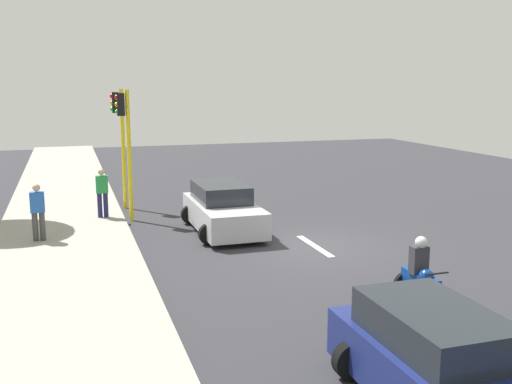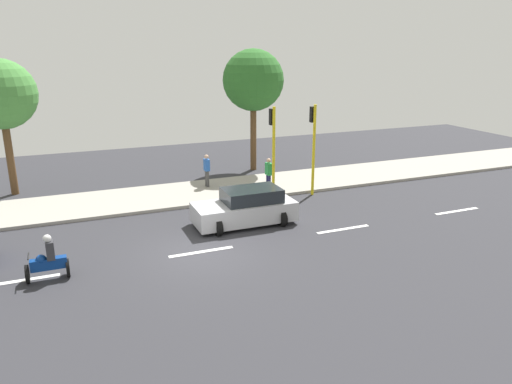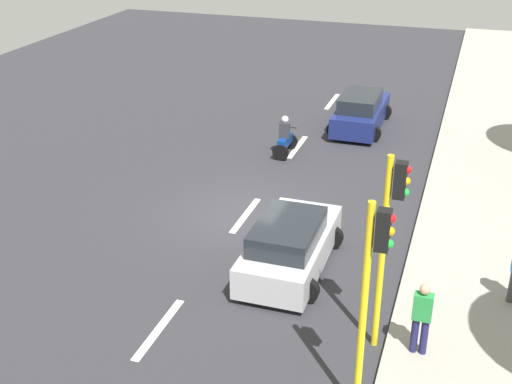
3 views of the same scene
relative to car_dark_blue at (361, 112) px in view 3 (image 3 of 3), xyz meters
name	(u,v)px [view 3 (image 3 of 3)]	position (x,y,z in m)	size (l,w,h in m)	color
ground_plane	(245,217)	(-1.85, -8.84, -0.76)	(40.00, 60.00, 0.10)	#2D2D33
sidewalk	(486,250)	(5.15, -8.84, -0.64)	(4.00, 60.00, 0.15)	#9E998E
lane_stripe_north	(159,329)	(-1.85, -14.84, -0.70)	(0.20, 2.40, 0.01)	white
lane_stripe_mid	(245,215)	(-1.85, -8.84, -0.70)	(0.20, 2.40, 0.01)	white
lane_stripe_south	(297,147)	(-1.85, -2.84, -0.70)	(0.20, 2.40, 0.01)	white
lane_stripe_far_south	(332,101)	(-1.85, 3.16, -0.70)	(0.20, 2.40, 0.01)	white
car_dark_blue	(361,112)	(0.00, 0.00, 0.00)	(2.12, 4.24, 1.52)	navy
car_silver	(290,245)	(0.26, -11.39, 0.00)	(2.23, 4.21, 1.52)	#B7B7BC
motorcycle	(285,139)	(-2.08, -3.73, -0.07)	(0.60, 1.30, 1.53)	black
pedestrian_near_signal	(422,316)	(3.85, -13.99, 0.35)	(0.40, 0.24, 1.69)	#1E1E4C
traffic_light_corner	(371,283)	(3.00, -15.98, 2.22)	(0.49, 0.24, 4.50)	yellow
traffic_light_midblock	(389,228)	(3.00, -13.83, 2.22)	(0.49, 0.24, 4.50)	yellow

